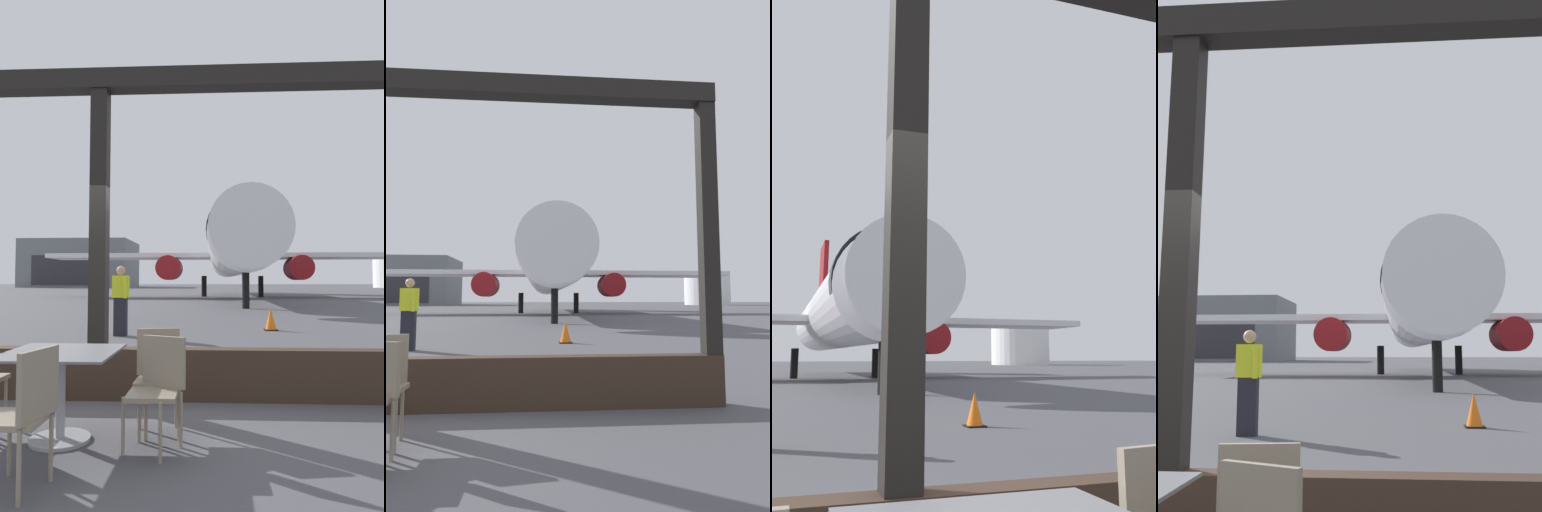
{
  "view_description": "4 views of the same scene",
  "coord_description": "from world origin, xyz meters",
  "views": [
    {
      "loc": [
        1.37,
        -5.12,
        1.38
      ],
      "look_at": [
        0.45,
        13.04,
        2.4
      ],
      "focal_mm": 30.61,
      "sensor_mm": 36.0,
      "label": 1
    },
    {
      "loc": [
        2.23,
        -4.95,
        1.24
      ],
      "look_at": [
        3.79,
        12.81,
        3.05
      ],
      "focal_mm": 29.61,
      "sensor_mm": 36.0,
      "label": 2
    },
    {
      "loc": [
        -0.65,
        -2.96,
        1.28
      ],
      "look_at": [
        4.68,
        12.94,
        4.29
      ],
      "focal_mm": 39.25,
      "sensor_mm": 36.0,
      "label": 3
    },
    {
      "loc": [
        1.52,
        -3.86,
        1.37
      ],
      "look_at": [
        0.2,
        12.42,
        4.14
      ],
      "focal_mm": 39.85,
      "sensor_mm": 36.0,
      "label": 4
    }
  ],
  "objects": [
    {
      "name": "ground_plane",
      "position": [
        0.0,
        40.0,
        0.0
      ],
      "size": [
        220.0,
        220.0,
        0.0
      ],
      "primitive_type": "plane",
      "color": "#4C4C51"
    },
    {
      "name": "ground_crew_worker",
      "position": [
        -0.97,
        5.71,
        0.9
      ],
      "size": [
        0.4,
        0.46,
        1.74
      ],
      "color": "black",
      "rests_on": "ground"
    },
    {
      "name": "traffic_cone",
      "position": [
        2.93,
        7.1,
        0.3
      ],
      "size": [
        0.36,
        0.36,
        0.63
      ],
      "color": "orange",
      "rests_on": "ground"
    },
    {
      "name": "airplane",
      "position": [
        2.92,
        29.66,
        3.64
      ],
      "size": [
        30.05,
        34.07,
        10.56
      ],
      "color": "silver",
      "rests_on": "ground"
    },
    {
      "name": "distant_hangar",
      "position": [
        -26.16,
        84.72,
        4.75
      ],
      "size": [
        21.18,
        16.31,
        9.51
      ],
      "color": "slate",
      "rests_on": "ground"
    },
    {
      "name": "fuel_storage_tank",
      "position": [
        35.9,
        78.3,
        3.23
      ],
      "size": [
        9.03,
        9.03,
        6.46
      ],
      "primitive_type": "cylinder",
      "color": "white",
      "rests_on": "ground"
    }
  ]
}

